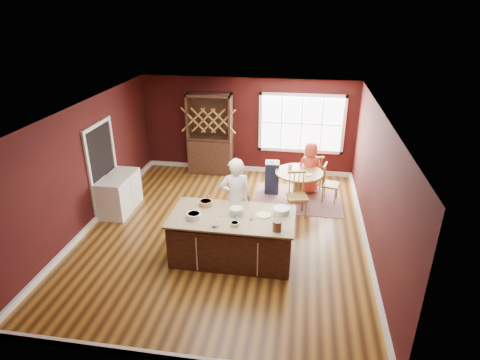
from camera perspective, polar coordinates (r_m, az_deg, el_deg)
name	(u,v)px	position (r m, az deg, el deg)	size (l,w,h in m)	color
room_shell	(224,175)	(8.18, -2.35, 0.73)	(7.00, 7.00, 7.00)	brown
window	(301,124)	(11.26, 8.74, 7.94)	(2.36, 0.10, 1.66)	white
doorway	(103,169)	(9.81, -18.89, 1.44)	(0.08, 1.26, 2.13)	white
kitchen_island	(232,237)	(7.79, -1.08, -8.17)	(2.34, 1.23, 0.92)	black
dining_table	(299,180)	(10.04, 8.36, 0.02)	(1.18, 1.18, 0.75)	brown
baker	(236,199)	(8.17, -0.63, -2.78)	(0.66, 0.43, 1.80)	silver
layer_cake	(236,211)	(7.55, -0.53, -4.46)	(0.33, 0.33, 0.13)	beige
bowl_blue	(194,216)	(7.48, -6.60, -5.09)	(0.27, 0.27, 0.10)	white
bowl_yellow	(206,203)	(7.91, -4.88, -3.29)	(0.26, 0.26, 0.10)	#A07651
bowl_pink	(215,225)	(7.21, -3.61, -6.39)	(0.15, 0.15, 0.06)	silver
bowl_olive	(235,224)	(7.21, -0.76, -6.28)	(0.16, 0.16, 0.06)	beige
drinking_glass	(251,216)	(7.37, 1.59, -5.12)	(0.08, 0.08, 0.16)	white
dinner_plate	(264,215)	(7.56, 3.38, -4.98)	(0.28, 0.28, 0.02)	#FFF1AB
white_tub	(281,210)	(7.65, 5.88, -4.33)	(0.31, 0.31, 0.11)	white
stoneware_crock	(277,226)	(7.06, 5.28, -6.52)	(0.16, 0.16, 0.19)	#402F1F
rug	(298,199)	(10.26, 8.18, -2.67)	(2.18, 1.69, 0.01)	brown
chair_east	(331,183)	(10.13, 12.79, -0.42)	(0.41, 0.39, 0.97)	brown
chair_south	(297,195)	(9.28, 8.17, -2.11)	(0.45, 0.43, 1.06)	brown
chair_north	(314,171)	(10.72, 10.52, 1.25)	(0.41, 0.39, 0.99)	brown
seated_woman	(310,168)	(10.42, 9.87, 1.73)	(0.67, 0.43, 1.36)	#C24033
high_chair	(272,177)	(10.37, 4.56, 0.47)	(0.36, 0.36, 0.88)	black
toddler	(270,163)	(10.28, 4.32, 2.48)	(0.18, 0.14, 0.26)	#8CA5BF
table_plate	(308,174)	(9.82, 9.59, 0.78)	(0.21, 0.21, 0.02)	beige
table_cup	(290,167)	(10.10, 7.13, 1.89)	(0.13, 0.13, 0.10)	white
hutch	(210,134)	(11.41, -4.24, 6.51)	(1.25, 0.52, 2.29)	#3C210E
washer	(114,199)	(9.64, -17.52, -2.58)	(0.62, 0.60, 0.89)	silver
dryer	(125,187)	(10.15, -15.99, -1.03)	(0.60, 0.58, 0.87)	white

